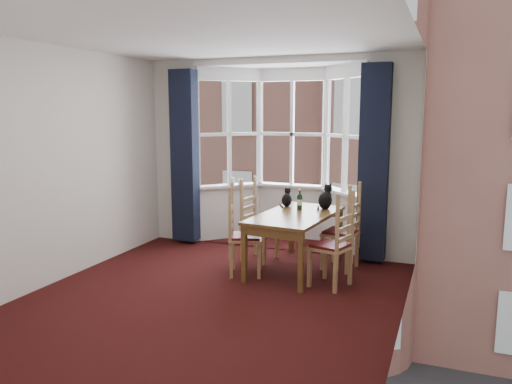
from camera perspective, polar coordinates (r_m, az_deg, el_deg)
The scene contains 22 objects.
floor at distance 5.56m, azimuth -5.46°, elevation -12.30°, with size 4.50×4.50×0.00m, color black.
ceiling at distance 5.23m, azimuth -5.95°, elevation 17.56°, with size 4.50×4.50×0.00m, color white.
wall_left at distance 6.37m, azimuth -21.96°, elevation 2.82°, with size 4.50×4.50×0.00m, color silver.
wall_right at distance 4.67m, azimuth 16.77°, elevation 0.97°, with size 4.50×4.50×0.00m, color silver.
wall_near at distance 3.39m, azimuth -23.18°, elevation -2.38°, with size 4.00×4.00×0.00m, color silver.
wall_back_pier_left at distance 7.97m, azimuth -8.96°, elevation 4.54°, with size 0.70×0.12×2.80m, color silver.
wall_back_pier_right at distance 6.93m, azimuth 15.42°, elevation 3.62°, with size 0.70×0.12×2.80m, color silver.
bay_window at distance 7.76m, azimuth 3.58°, elevation 4.51°, with size 2.76×0.94×2.80m.
curtain_left at distance 7.70m, azimuth -8.14°, elevation 4.03°, with size 0.38×0.22×2.60m, color black.
curtain_right at distance 6.78m, azimuth 13.31°, elevation 3.17°, with size 0.38×0.22×2.60m, color black.
dining_table at distance 6.40m, azimuth 4.58°, elevation -3.19°, with size 0.97×1.62×0.74m.
chair_left_near at distance 6.27m, azimuth -2.03°, elevation -5.24°, with size 0.52×0.53×0.92m.
chair_left_far at distance 6.90m, azimuth -0.23°, elevation -3.88°, with size 0.46×0.47×0.92m.
chair_right_near at distance 5.87m, azimuth 9.29°, elevation -6.37°, with size 0.50×0.52×0.92m.
chair_right_far at distance 6.55m, azimuth 10.35°, elevation -4.75°, with size 0.47×0.48×0.92m.
cat_left at distance 6.86m, azimuth 3.55°, elevation -0.79°, with size 0.16×0.21×0.27m.
cat_right at distance 6.73m, azimuth 7.96°, elevation -0.79°, with size 0.23×0.28×0.35m.
wine_bottle at distance 6.61m, azimuth 5.00°, elevation -1.02°, with size 0.07×0.07×0.27m.
candle_tall at distance 7.97m, azimuth -2.70°, elevation 1.23°, with size 0.06×0.06×0.12m, color white.
candle_short at distance 7.95m, azimuth -1.84°, elevation 1.14°, with size 0.06×0.06×0.09m, color white.
street at distance 37.80m, azimuth 17.27°, elevation -3.44°, with size 80.00×80.00×0.00m, color #333335.
tenement_building at distance 18.77m, azimuth 14.23°, elevation 7.63°, with size 18.40×7.80×15.20m.
Camera 1 is at (2.35, -4.61, 2.04)m, focal length 35.00 mm.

